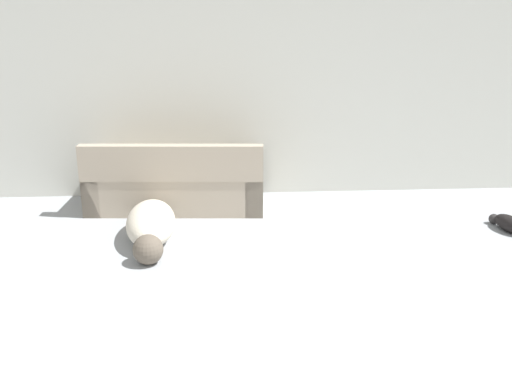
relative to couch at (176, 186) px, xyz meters
name	(u,v)px	position (x,y,z in m)	size (l,w,h in m)	color
wall_back	(291,97)	(1.40, 0.55, 0.94)	(7.69, 0.06, 2.44)	beige
couch	(176,186)	(0.00, 0.00, 0.00)	(2.08, 0.92, 0.83)	tan
dog	(151,225)	(-0.19, -1.00, -0.10)	(0.56, 1.53, 0.36)	beige
cat	(508,223)	(3.56, -0.93, -0.19)	(0.27, 0.58, 0.17)	black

